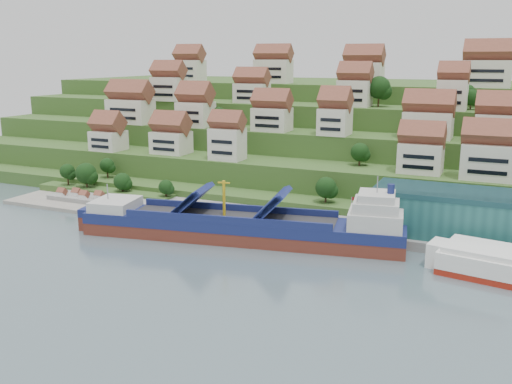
% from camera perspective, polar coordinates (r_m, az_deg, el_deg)
% --- Properties ---
extents(ground, '(300.00, 300.00, 0.00)m').
position_cam_1_polar(ground, '(127.96, 0.37, -5.12)').
color(ground, slate).
rests_on(ground, ground).
extents(quay, '(180.00, 14.00, 2.20)m').
position_cam_1_polar(quay, '(135.19, 10.78, -3.85)').
color(quay, gray).
rests_on(quay, ground).
extents(pebble_beach, '(45.00, 20.00, 1.00)m').
position_cam_1_polar(pebble_beach, '(167.93, -16.30, -0.99)').
color(pebble_beach, gray).
rests_on(pebble_beach, ground).
extents(hillside, '(260.00, 128.00, 31.00)m').
position_cam_1_polar(hillside, '(222.11, 11.31, 5.36)').
color(hillside, '#2D4C1E').
rests_on(hillside, ground).
extents(hillside_village, '(158.87, 61.70, 28.59)m').
position_cam_1_polar(hillside_village, '(179.53, 8.86, 8.13)').
color(hillside_village, silver).
rests_on(hillside_village, ground).
extents(hillside_trees, '(143.85, 62.22, 31.48)m').
position_cam_1_polar(hillside_trees, '(167.23, 5.53, 5.41)').
color(hillside_trees, '#163913').
rests_on(hillside_trees, ground).
extents(flagpole, '(1.28, 0.16, 8.00)m').
position_cam_1_polar(flagpole, '(129.35, 9.55, -1.92)').
color(flagpole, gray).
rests_on(flagpole, quay).
extents(beach_huts, '(14.40, 3.70, 2.20)m').
position_cam_1_polar(beach_huts, '(167.93, -17.13, -0.48)').
color(beach_huts, white).
rests_on(beach_huts, pebble_beach).
extents(cargo_ship, '(73.86, 23.78, 16.13)m').
position_cam_1_polar(cargo_ship, '(128.75, -0.72, -3.55)').
color(cargo_ship, maroon).
rests_on(cargo_ship, ground).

